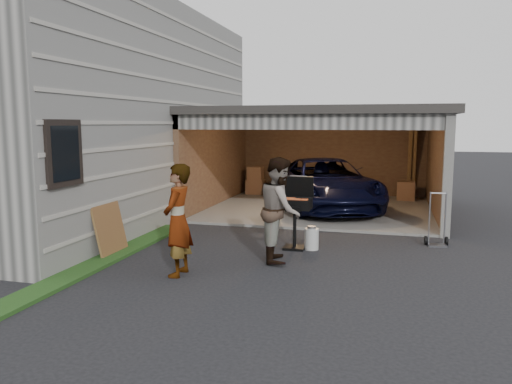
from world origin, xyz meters
The scene contains 11 objects.
ground centered at (0.00, 0.00, 0.00)m, with size 80.00×80.00×0.00m, color black.
house centered at (-6.00, 4.00, 2.75)m, with size 7.00×11.00×5.50m, color #474744.
groundcover_strip centered at (-2.25, -1.00, 0.03)m, with size 0.50×8.00×0.06m, color #193814.
garage centered at (0.76, 6.79, 1.87)m, with size 6.80×6.30×2.90m.
minivan centered at (0.90, 6.39, 0.71)m, with size 2.36×5.13×1.43m, color black.
woman centered at (-0.62, -0.50, 0.92)m, with size 0.67×0.44×1.84m, color #C9DAFD.
man centered at (0.80, 0.80, 0.95)m, with size 0.92×0.72×1.89m, color #421F1A.
bbq_grill centered at (0.90, 1.76, 0.85)m, with size 0.64×0.57×1.43m.
propane_tank centered at (1.23, 1.76, 0.21)m, with size 0.28×0.28×0.42m, color silver.
plywood_panel centered at (-2.40, 0.35, 0.50)m, with size 0.04×0.90×1.01m, color brown.
hand_truck centered at (3.66, 2.74, 0.21)m, with size 0.47×0.37×1.10m.
Camera 1 is at (2.69, -7.86, 2.48)m, focal length 35.00 mm.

